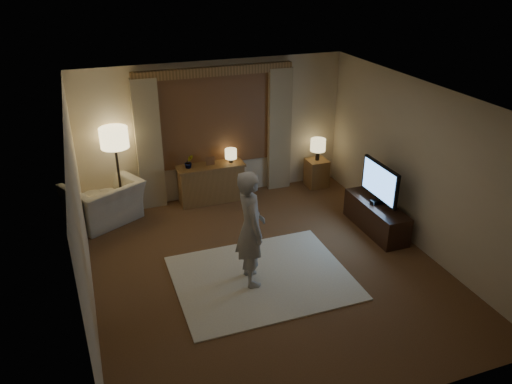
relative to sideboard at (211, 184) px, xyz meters
name	(u,v)px	position (x,y,z in m)	size (l,w,h in m)	color
room	(256,175)	(0.18, -2.00, 0.98)	(5.04, 5.54, 2.64)	brown
rug	(262,277)	(0.02, -2.70, -0.34)	(2.50, 2.00, 0.02)	#F5EECE
sideboard	(211,184)	(0.00, 0.00, 0.00)	(1.20, 0.40, 0.70)	brown
picture_frame	(210,162)	(0.00, 0.00, 0.45)	(0.16, 0.02, 0.20)	brown
plant	(189,162)	(-0.40, 0.00, 0.50)	(0.17, 0.13, 0.30)	#999999
table_lamp_sideboard	(231,154)	(0.40, 0.00, 0.55)	(0.22, 0.22, 0.30)	black
floor_lamp	(115,143)	(-1.65, 0.00, 1.03)	(0.48, 0.48, 1.64)	black
armchair	(104,202)	(-1.97, -0.14, 0.02)	(1.15, 1.01, 0.75)	#C1B69F
side_table	(316,173)	(2.18, -0.05, -0.07)	(0.40, 0.40, 0.56)	brown
table_lamp_side	(318,145)	(2.18, -0.05, 0.52)	(0.30, 0.30, 0.44)	black
tv_stand	(376,217)	(2.33, -2.02, -0.10)	(0.45, 1.40, 0.50)	black
tv	(380,182)	(2.33, -2.02, 0.54)	(0.24, 0.98, 0.71)	black
person	(251,228)	(-0.16, -2.71, 0.52)	(0.62, 0.41, 1.70)	#B2ADA4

